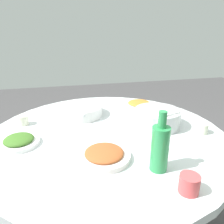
% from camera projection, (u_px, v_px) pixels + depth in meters
% --- Properties ---
extents(round_dining_table, '(1.30, 1.30, 0.76)m').
position_uv_depth(round_dining_table, '(107.00, 152.00, 1.24)').
color(round_dining_table, '#99999E').
rests_on(round_dining_table, ground).
extents(rice_bowl, '(0.27, 0.27, 0.11)m').
position_uv_depth(rice_bowl, '(157.00, 118.00, 1.27)').
color(rice_bowl, '#B2B5BA').
rests_on(rice_bowl, round_dining_table).
extents(soup_bowl, '(0.28, 0.31, 0.07)m').
position_uv_depth(soup_bowl, '(81.00, 111.00, 1.43)').
color(soup_bowl, silver).
rests_on(soup_bowl, round_dining_table).
extents(dish_stirfry, '(0.23, 0.23, 0.05)m').
position_uv_depth(dish_stirfry, '(104.00, 155.00, 0.96)').
color(dish_stirfry, silver).
rests_on(dish_stirfry, round_dining_table).
extents(dish_greens, '(0.20, 0.20, 0.05)m').
position_uv_depth(dish_greens, '(19.00, 141.00, 1.08)').
color(dish_greens, white).
rests_on(dish_greens, round_dining_table).
extents(dish_tofu_braise, '(0.21, 0.21, 0.04)m').
position_uv_depth(dish_tofu_braise, '(139.00, 104.00, 1.59)').
color(dish_tofu_braise, white).
rests_on(dish_tofu_braise, round_dining_table).
extents(green_bottle, '(0.07, 0.07, 0.26)m').
position_uv_depth(green_bottle, '(160.00, 147.00, 0.86)').
color(green_bottle, '#2B8B4B').
rests_on(green_bottle, round_dining_table).
extents(tea_cup_near, '(0.06, 0.06, 0.06)m').
position_uv_depth(tea_cup_near, '(23.00, 120.00, 1.29)').
color(tea_cup_near, beige).
rests_on(tea_cup_near, round_dining_table).
extents(tea_cup_far, '(0.07, 0.07, 0.07)m').
position_uv_depth(tea_cup_far, '(189.00, 184.00, 0.76)').
color(tea_cup_far, '#C54647').
rests_on(tea_cup_far, round_dining_table).
extents(tea_cup_side, '(0.06, 0.06, 0.06)m').
position_uv_depth(tea_cup_side, '(202.00, 128.00, 1.19)').
color(tea_cup_side, beige).
rests_on(tea_cup_side, round_dining_table).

